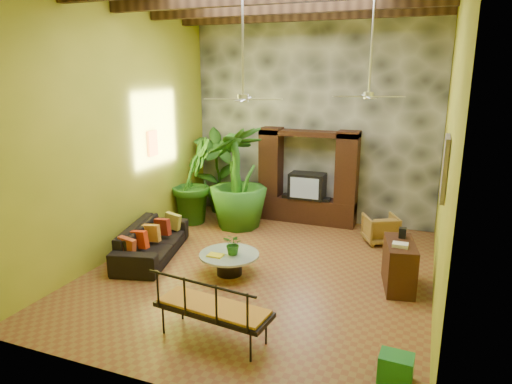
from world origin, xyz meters
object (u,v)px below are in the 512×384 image
at_px(wicker_armchair, 380,229).
at_px(green_bin, 396,368).
at_px(iron_bench, 211,307).
at_px(tall_plant_a, 218,171).
at_px(ceiling_fan_back, 369,84).
at_px(tall_plant_c, 238,178).
at_px(side_console, 399,265).
at_px(entertainment_center, 307,184).
at_px(ceiling_fan_front, 243,85).
at_px(coffee_table, 229,261).
at_px(sofa, 152,241).
at_px(tall_plant_b, 193,181).

bearing_deg(wicker_armchair, green_bin, 72.77).
xyz_separation_m(wicker_armchair, iron_bench, (-1.71, -4.75, 0.22)).
bearing_deg(green_bin, wicker_armchair, 98.78).
bearing_deg(tall_plant_a, ceiling_fan_back, -25.02).
bearing_deg(tall_plant_c, side_console, -26.88).
relative_size(entertainment_center, ceiling_fan_front, 1.29).
distance_m(ceiling_fan_front, coffee_table, 3.16).
relative_size(sofa, tall_plant_a, 1.02).
distance_m(entertainment_center, tall_plant_a, 2.41).
height_order(wicker_armchair, tall_plant_b, tall_plant_b).
distance_m(tall_plant_a, side_console, 5.66).
bearing_deg(iron_bench, entertainment_center, 98.30).
bearing_deg(entertainment_center, ceiling_fan_back, -50.43).
bearing_deg(tall_plant_a, iron_bench, -64.99).
distance_m(tall_plant_c, side_console, 4.38).
bearing_deg(coffee_table, tall_plant_b, 130.28).
relative_size(ceiling_fan_back, coffee_table, 1.69).
relative_size(tall_plant_a, coffee_table, 2.02).
bearing_deg(tall_plant_c, ceiling_fan_front, -64.45).
bearing_deg(ceiling_fan_back, sofa, -160.55).
bearing_deg(side_console, ceiling_fan_back, 118.38).
xyz_separation_m(ceiling_fan_back, green_bin, (1.00, -3.59, -3.23)).
xyz_separation_m(sofa, tall_plant_b, (-0.32, 2.29, 0.71)).
bearing_deg(tall_plant_b, ceiling_fan_back, -12.26).
distance_m(sofa, tall_plant_c, 2.64).
bearing_deg(wicker_armchair, iron_bench, 44.18).
xyz_separation_m(sofa, tall_plant_a, (-0.11, 3.25, 0.78)).
relative_size(ceiling_fan_front, ceiling_fan_back, 1.00).
bearing_deg(side_console, green_bin, -97.16).
xyz_separation_m(tall_plant_a, iron_bench, (2.57, -5.52, -0.58)).
xyz_separation_m(ceiling_fan_front, wicker_armchair, (2.08, 2.70, -3.09)).
height_order(ceiling_fan_back, tall_plant_a, ceiling_fan_back).
height_order(tall_plant_c, iron_bench, tall_plant_c).
height_order(entertainment_center, ceiling_fan_back, ceiling_fan_back).
bearing_deg(entertainment_center, sofa, -124.76).
bearing_deg(ceiling_fan_front, tall_plant_c, 115.55).
bearing_deg(iron_bench, ceiling_fan_back, 75.16).
height_order(sofa, wicker_armchair, sofa).
xyz_separation_m(sofa, green_bin, (4.90, -2.22, -0.16)).
height_order(tall_plant_a, tall_plant_b, tall_plant_a).
xyz_separation_m(sofa, tall_plant_c, (0.88, 2.33, 0.88)).
bearing_deg(tall_plant_a, side_console, -30.71).
relative_size(tall_plant_b, coffee_table, 1.89).
bearing_deg(green_bin, iron_bench, -178.65).
height_order(tall_plant_b, green_bin, tall_plant_b).
bearing_deg(tall_plant_c, iron_bench, -70.97).
xyz_separation_m(tall_plant_c, coffee_table, (0.91, -2.52, -0.96)).
height_order(iron_bench, green_bin, iron_bench).
relative_size(tall_plant_a, tall_plant_c, 0.92).
relative_size(ceiling_fan_back, green_bin, 4.69).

